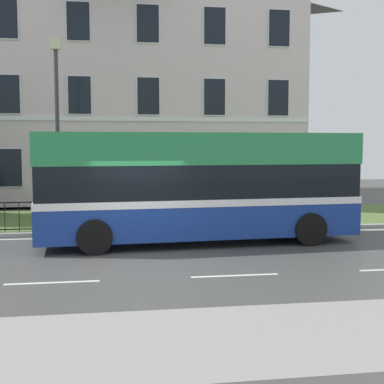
{
  "coord_description": "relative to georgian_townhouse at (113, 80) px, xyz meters",
  "views": [
    {
      "loc": [
        -0.72,
        -13.16,
        2.96
      ],
      "look_at": [
        2.01,
        4.65,
        1.31
      ],
      "focal_mm": 49.38,
      "sensor_mm": 36.0,
      "label": 1
    }
  ],
  "objects": [
    {
      "name": "ground_plane",
      "position": [
        0.53,
        -15.45,
        -6.47
      ],
      "size": [
        60.0,
        56.0,
        0.18
      ],
      "color": "#454442"
    },
    {
      "name": "georgian_townhouse",
      "position": [
        0.0,
        0.0,
        0.0
      ],
      "size": [
        18.84,
        10.81,
        12.61
      ],
      "color": "silver",
      "rests_on": "ground_plane"
    },
    {
      "name": "iron_verge_railing",
      "position": [
        -0.0,
        -12.16,
        -5.84
      ],
      "size": [
        13.53,
        0.04,
        0.97
      ],
      "color": "black",
      "rests_on": "ground_plane"
    },
    {
      "name": "single_decker_bus",
      "position": [
        2.37,
        -14.2,
        -4.74
      ],
      "size": [
        9.54,
        3.14,
        3.27
      ],
      "rotation": [
        0.0,
        0.0,
        0.06
      ],
      "color": "navy",
      "rests_on": "ground_plane"
    },
    {
      "name": "street_lamp_post",
      "position": [
        -1.98,
        -11.14,
        -2.67
      ],
      "size": [
        0.36,
        0.24,
        6.36
      ],
      "color": "#333338",
      "rests_on": "ground_plane"
    },
    {
      "name": "litter_bin",
      "position": [
        5.55,
        -11.32,
        -5.8
      ],
      "size": [
        0.52,
        0.52,
        1.06
      ],
      "color": "#4C4742",
      "rests_on": "ground_plane"
    }
  ]
}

